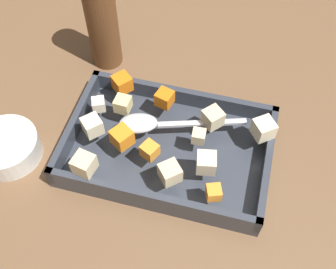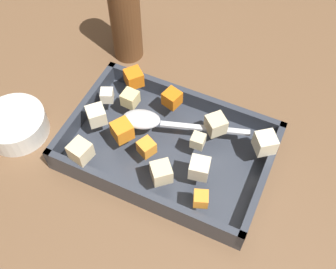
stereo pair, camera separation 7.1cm
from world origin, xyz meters
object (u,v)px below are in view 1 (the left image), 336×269
(serving_spoon, at_px, (146,123))
(pepper_mill, at_px, (102,20))
(baking_dish, at_px, (168,149))
(small_prep_bowl, at_px, (7,147))

(serving_spoon, distance_m, pepper_mill, 0.24)
(serving_spoon, xyz_separation_m, pepper_mill, (0.14, -0.19, 0.05))
(baking_dish, height_order, pepper_mill, pepper_mill)
(serving_spoon, height_order, small_prep_bowl, serving_spoon)
(pepper_mill, bearing_deg, baking_dish, 133.16)
(serving_spoon, relative_size, pepper_mill, 0.94)
(baking_dish, xyz_separation_m, small_prep_bowl, (0.28, 0.08, 0.01))
(baking_dish, relative_size, small_prep_bowl, 3.09)
(pepper_mill, relative_size, small_prep_bowl, 2.03)
(baking_dish, height_order, small_prep_bowl, baking_dish)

